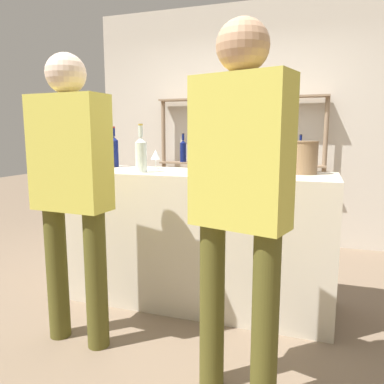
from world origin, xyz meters
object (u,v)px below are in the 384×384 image
counter_bottle_1 (94,152)px  customer_left (71,180)px  wine_glass (156,155)px  ice_bucket (304,157)px  counter_bottle_2 (244,155)px  customer_right (240,186)px  counter_bottle_3 (141,154)px  counter_bottle_0 (114,151)px

counter_bottle_1 → customer_left: customer_left is taller
counter_bottle_1 → customer_left: bearing=-65.8°
wine_glass → ice_bucket: size_ratio=0.67×
counter_bottle_2 → customer_right: size_ratio=0.19×
wine_glass → counter_bottle_1: bearing=-172.0°
counter_bottle_3 → counter_bottle_0: bearing=141.2°
counter_bottle_1 → customer_right: size_ratio=0.20×
counter_bottle_0 → counter_bottle_1: counter_bottle_1 is taller
ice_bucket → counter_bottle_2: bearing=-160.7°
counter_bottle_1 → wine_glass: 0.53m
counter_bottle_3 → ice_bucket: bearing=13.7°
counter_bottle_1 → counter_bottle_0: bearing=56.4°
ice_bucket → customer_left: (-1.30, -0.90, -0.11)m
counter_bottle_3 → wine_glass: 0.27m
counter_bottle_0 → counter_bottle_2: size_ratio=0.98×
counter_bottle_2 → counter_bottle_3: (-0.74, -0.14, 0.00)m
counter_bottle_2 → customer_right: customer_right is taller
counter_bottle_1 → counter_bottle_2: size_ratio=1.01×
counter_bottle_0 → customer_left: 1.01m
customer_left → counter_bottle_0: bearing=19.6°
counter_bottle_3 → wine_glass: size_ratio=2.28×
counter_bottle_0 → customer_right: bearing=-40.7°
wine_glass → customer_right: size_ratio=0.09×
counter_bottle_0 → customer_right: size_ratio=0.19×
counter_bottle_1 → counter_bottle_2: 1.27m
ice_bucket → customer_right: size_ratio=0.13×
counter_bottle_3 → customer_left: bearing=-104.2°
counter_bottle_3 → wine_glass: counter_bottle_3 is taller
counter_bottle_0 → ice_bucket: (1.57, -0.06, -0.02)m
customer_left → ice_bucket: bearing=-51.1°
counter_bottle_2 → counter_bottle_3: size_ratio=0.98×
counter_bottle_2 → ice_bucket: bearing=19.3°
wine_glass → ice_bucket: (1.14, 0.01, 0.00)m
counter_bottle_2 → counter_bottle_3: bearing=-169.4°
counter_bottle_0 → counter_bottle_3: size_ratio=0.96×
customer_left → counter_bottle_1: bearing=28.3°
counter_bottle_1 → counter_bottle_2: (1.26, -0.05, -0.00)m
customer_right → customer_left: bearing=96.6°
wine_glass → customer_left: bearing=-99.9°
counter_bottle_1 → customer_left: size_ratio=0.20×
counter_bottle_0 → counter_bottle_1: bearing=-123.6°
counter_bottle_2 → ice_bucket: (0.40, 0.14, -0.02)m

